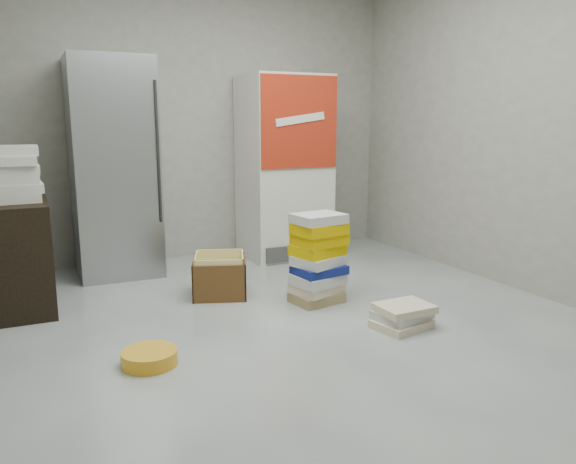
% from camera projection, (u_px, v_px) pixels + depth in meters
% --- Properties ---
extents(ground, '(5.00, 5.00, 0.00)m').
position_uv_depth(ground, '(315.00, 337.00, 3.61)').
color(ground, '#B6B5B1').
rests_on(ground, ground).
extents(room_shell, '(4.04, 5.04, 2.82)m').
position_uv_depth(room_shell, '(318.00, 45.00, 3.26)').
color(room_shell, '#A49F93').
rests_on(room_shell, ground).
extents(steel_fridge, '(0.70, 0.72, 1.90)m').
position_uv_depth(steel_fridge, '(114.00, 168.00, 4.94)').
color(steel_fridge, '#AFB1B8').
rests_on(steel_fridge, ground).
extents(coke_cooler, '(0.80, 0.73, 1.80)m').
position_uv_depth(coke_cooler, '(284.00, 167.00, 5.63)').
color(coke_cooler, silver).
rests_on(coke_cooler, ground).
extents(wood_shelf, '(0.50, 0.80, 0.80)m').
position_uv_depth(wood_shelf, '(14.00, 256.00, 4.06)').
color(wood_shelf, black).
rests_on(wood_shelf, ground).
extents(supply_box_stack, '(0.44, 0.44, 0.39)m').
position_uv_depth(supply_box_stack, '(8.00, 174.00, 3.95)').
color(supply_box_stack, silver).
rests_on(supply_box_stack, wood_shelf).
extents(phonebook_stack_main, '(0.44, 0.41, 0.68)m').
position_uv_depth(phonebook_stack_main, '(318.00, 258.00, 4.23)').
color(phonebook_stack_main, '#957F52').
rests_on(phonebook_stack_main, ground).
extents(phonebook_stack_side, '(0.43, 0.37, 0.16)m').
position_uv_depth(phonebook_stack_side, '(403.00, 316.00, 3.76)').
color(phonebook_stack_side, beige).
rests_on(phonebook_stack_side, ground).
extents(cardboard_box, '(0.52, 0.52, 0.33)m').
position_uv_depth(cardboard_box, '(220.00, 278.00, 4.44)').
color(cardboard_box, gold).
rests_on(cardboard_box, ground).
extents(bucket_lid, '(0.34, 0.34, 0.08)m').
position_uv_depth(bucket_lid, '(150.00, 357.00, 3.19)').
color(bucket_lid, gold).
rests_on(bucket_lid, ground).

